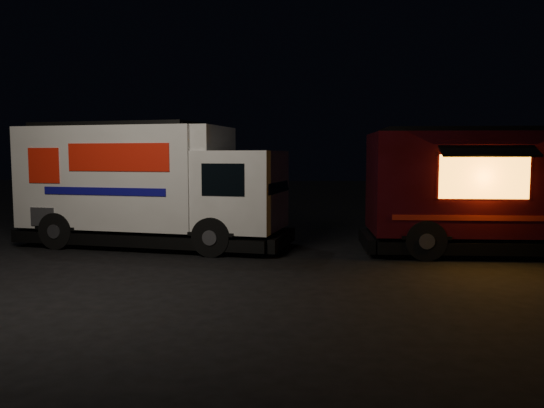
{
  "coord_description": "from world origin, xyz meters",
  "views": [
    {
      "loc": [
        2.66,
        -11.84,
        2.44
      ],
      "look_at": [
        1.84,
        2.0,
        1.18
      ],
      "focal_mm": 35.0,
      "sensor_mm": 36.0,
      "label": 1
    }
  ],
  "objects": [
    {
      "name": "white_truck",
      "position": [
        -1.38,
        2.25,
        1.66
      ],
      "size": [
        7.67,
        3.86,
        3.32
      ],
      "primitive_type": null,
      "rotation": [
        0.0,
        0.0,
        -0.19
      ],
      "color": "silver",
      "rests_on": "ground"
    },
    {
      "name": "red_truck",
      "position": [
        7.54,
        1.66,
        1.56
      ],
      "size": [
        6.73,
        2.5,
        3.12
      ],
      "primitive_type": null,
      "rotation": [
        0.0,
        0.0,
        -0.01
      ],
      "color": "#360910",
      "rests_on": "ground"
    },
    {
      "name": "ground",
      "position": [
        0.0,
        0.0,
        0.0
      ],
      "size": [
        80.0,
        80.0,
        0.0
      ],
      "primitive_type": "plane",
      "color": "black",
      "rests_on": "ground"
    }
  ]
}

